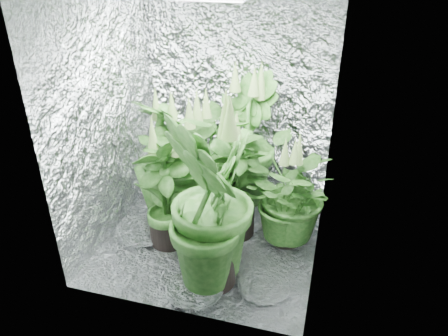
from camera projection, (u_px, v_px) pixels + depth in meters
name	position (u px, v px, depth m)	size (l,w,h in m)	color
ground	(213.00, 236.00, 3.47)	(1.60, 1.60, 0.00)	silver
walls	(211.00, 119.00, 2.98)	(1.62, 1.62, 2.00)	silver
plant_a	(205.00, 163.00, 3.41)	(1.02, 1.02, 1.12)	black
plant_b	(236.00, 183.00, 3.29)	(0.64, 0.64, 1.02)	black
plant_c	(244.00, 141.00, 3.67)	(0.82, 0.82, 1.24)	black
plant_d	(167.00, 160.00, 3.51)	(0.75, 0.75, 1.10)	black
plant_e	(289.00, 196.00, 3.23)	(0.94, 0.94, 0.87)	black
plant_f	(166.00, 192.00, 3.20)	(0.67, 0.67, 0.99)	black
plant_g	(211.00, 204.00, 2.73)	(0.85, 0.85, 1.35)	black
circulation_fan	(300.00, 190.00, 3.79)	(0.19, 0.29, 0.35)	black
plant_label	(221.00, 251.00, 2.85)	(0.05, 0.01, 0.08)	white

